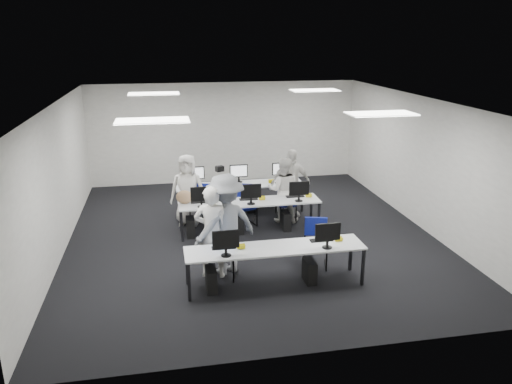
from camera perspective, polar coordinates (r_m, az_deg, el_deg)
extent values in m
plane|color=black|center=(11.34, -0.55, -4.90)|extent=(9.00, 9.00, 0.00)
plane|color=white|center=(10.56, -0.60, 10.32)|extent=(9.00, 9.00, 0.00)
cube|color=silver|center=(15.19, -3.60, 6.78)|extent=(8.00, 0.02, 3.00)
cube|color=silver|center=(6.72, 6.29, -7.43)|extent=(8.00, 0.02, 3.00)
cube|color=silver|center=(10.91, -21.73, 1.24)|extent=(0.02, 9.00, 3.00)
cube|color=silver|center=(12.19, 18.31, 3.23)|extent=(0.02, 9.00, 3.00)
cube|color=white|center=(8.42, -11.76, 8.01)|extent=(1.20, 0.60, 0.02)
cube|color=white|center=(9.26, 14.10, 8.69)|extent=(1.20, 0.60, 0.02)
cube|color=white|center=(12.39, -11.60, 10.97)|extent=(1.20, 0.60, 0.02)
cube|color=white|center=(12.97, 6.71, 11.48)|extent=(1.20, 0.60, 0.02)
cube|color=white|center=(8.89, 2.20, -6.44)|extent=(3.20, 0.70, 0.03)
cube|color=black|center=(8.59, -7.66, -10.19)|extent=(0.05, 0.05, 0.70)
cube|color=black|center=(9.13, -7.89, -8.46)|extent=(0.05, 0.05, 0.70)
cube|color=black|center=(9.24, 12.12, -8.38)|extent=(0.05, 0.05, 0.70)
cube|color=black|center=(9.74, 10.77, -6.90)|extent=(0.05, 0.05, 0.70)
cube|color=white|center=(11.27, -0.74, -1.16)|extent=(3.20, 0.70, 0.03)
cube|color=black|center=(10.96, -8.47, -3.93)|extent=(0.05, 0.05, 0.70)
cube|color=black|center=(11.53, -8.61, -2.86)|extent=(0.05, 0.05, 0.70)
cube|color=black|center=(11.47, 7.19, -2.89)|extent=(0.05, 0.05, 0.70)
cube|color=black|center=(12.01, 6.32, -1.91)|extent=(0.05, 0.05, 0.70)
cube|color=white|center=(12.59, -1.85, 0.85)|extent=(3.20, 0.70, 0.03)
cube|color=black|center=(12.28, -8.78, -1.58)|extent=(0.05, 0.05, 0.70)
cube|color=black|center=(12.85, -8.89, -0.71)|extent=(0.05, 0.05, 0.70)
cube|color=black|center=(12.74, 5.28, -0.74)|extent=(0.05, 0.05, 0.70)
cube|color=black|center=(13.29, 4.58, 0.06)|extent=(0.05, 0.05, 0.70)
cube|color=#0B3597|center=(8.46, -3.48, -5.43)|extent=(0.46, 0.04, 0.32)
cube|color=black|center=(8.87, -3.71, -6.35)|extent=(0.42, 0.14, 0.02)
ellipsoid|color=black|center=(8.90, -1.79, -6.17)|extent=(0.07, 0.10, 0.04)
cube|color=black|center=(8.95, -5.15, -9.93)|extent=(0.18, 0.40, 0.42)
cube|color=white|center=(8.84, 8.20, -4.54)|extent=(0.46, 0.04, 0.32)
cube|color=black|center=(9.23, 7.49, -5.47)|extent=(0.42, 0.14, 0.02)
ellipsoid|color=black|center=(9.32, 9.25, -5.27)|extent=(0.07, 0.10, 0.04)
cube|color=black|center=(9.26, 6.14, -8.96)|extent=(0.18, 0.40, 0.42)
cube|color=white|center=(10.87, -6.30, -0.22)|extent=(0.46, 0.04, 0.32)
cube|color=black|center=(11.27, -6.38, -1.14)|extent=(0.42, 0.14, 0.02)
ellipsoid|color=black|center=(11.29, -4.87, -1.01)|extent=(0.07, 0.10, 0.04)
cube|color=black|center=(11.30, -7.50, -3.98)|extent=(0.18, 0.40, 0.42)
cube|color=white|center=(11.00, -0.58, 0.10)|extent=(0.46, 0.04, 0.32)
cube|color=black|center=(11.39, -0.86, -0.81)|extent=(0.42, 0.14, 0.02)
ellipsoid|color=black|center=(11.44, 0.62, -0.69)|extent=(0.07, 0.10, 0.04)
cube|color=black|center=(11.40, -1.97, -3.64)|extent=(0.18, 0.40, 0.42)
cube|color=white|center=(11.24, 4.95, 0.41)|extent=(0.46, 0.04, 0.32)
cube|color=black|center=(11.62, 4.49, -0.49)|extent=(0.42, 0.14, 0.02)
ellipsoid|color=black|center=(11.70, 5.91, -0.37)|extent=(0.07, 0.10, 0.04)
cube|color=black|center=(11.61, 3.41, -3.27)|extent=(0.18, 0.40, 0.42)
cube|color=white|center=(12.56, -6.96, 2.18)|extent=(0.46, 0.04, 0.32)
cube|color=black|center=(12.33, -6.80, 0.50)|extent=(0.42, 0.14, 0.02)
ellipsoid|color=black|center=(12.31, -8.20, 0.46)|extent=(0.07, 0.10, 0.04)
cube|color=black|center=(12.64, -5.64, -1.55)|extent=(0.18, 0.40, 0.42)
cube|color=white|center=(12.67, -1.99, 2.44)|extent=(0.46, 0.04, 0.32)
cube|color=black|center=(12.45, -1.75, 0.78)|extent=(0.42, 0.14, 0.02)
ellipsoid|color=black|center=(12.40, -3.12, 0.74)|extent=(0.07, 0.10, 0.04)
cube|color=black|center=(12.78, -0.72, -1.26)|extent=(0.18, 0.40, 0.42)
cube|color=white|center=(12.88, 2.86, 2.68)|extent=(0.46, 0.04, 0.32)
cube|color=black|center=(12.66, 3.17, 1.05)|extent=(0.42, 0.14, 0.02)
ellipsoid|color=black|center=(12.59, 1.85, 1.01)|extent=(0.07, 0.10, 0.04)
cube|color=black|center=(13.00, 4.06, -0.97)|extent=(0.18, 0.40, 0.42)
cube|color=navy|center=(9.31, -3.69, -6.76)|extent=(0.60, 0.58, 0.07)
cube|color=navy|center=(9.40, -3.47, -4.64)|extent=(0.45, 0.19, 0.39)
cube|color=navy|center=(9.76, 6.84, -5.83)|extent=(0.55, 0.54, 0.06)
cube|color=navy|center=(9.85, 6.86, -3.92)|extent=(0.43, 0.17, 0.37)
cube|color=navy|center=(11.74, -6.22, -1.59)|extent=(0.60, 0.59, 0.07)
cube|color=navy|center=(11.85, -6.00, 0.04)|extent=(0.45, 0.20, 0.39)
cube|color=navy|center=(11.76, -1.22, -1.71)|extent=(0.53, 0.52, 0.06)
cube|color=navy|center=(11.85, -1.65, -0.27)|extent=(0.41, 0.17, 0.35)
cube|color=navy|center=(12.04, 3.51, -1.35)|extent=(0.43, 0.41, 0.06)
cube|color=navy|center=(12.14, 3.34, 0.04)|extent=(0.40, 0.06, 0.34)
cube|color=navy|center=(12.02, -6.11, -1.52)|extent=(0.46, 0.44, 0.06)
cube|color=navy|center=(11.77, -6.21, -0.72)|extent=(0.39, 0.10, 0.33)
cube|color=navy|center=(12.14, -1.26, -0.89)|extent=(0.59, 0.58, 0.06)
cube|color=navy|center=(11.85, -1.44, 0.07)|extent=(0.44, 0.20, 0.39)
cube|color=navy|center=(12.37, 3.36, -0.90)|extent=(0.41, 0.39, 0.05)
cube|color=navy|center=(12.13, 3.60, -0.11)|extent=(0.38, 0.05, 0.33)
ellipsoid|color=olive|center=(11.19, -8.19, -0.57)|extent=(0.40, 0.29, 0.31)
imported|color=white|center=(9.18, -5.07, -4.57)|extent=(0.73, 0.57, 1.76)
imported|color=white|center=(11.92, 3.13, 0.25)|extent=(0.90, 0.78, 1.58)
imported|color=white|center=(11.81, -7.80, 0.23)|extent=(0.93, 0.72, 1.69)
imported|color=white|center=(12.26, 3.99, 1.02)|extent=(1.03, 0.50, 1.70)
imported|color=slate|center=(9.31, -3.49, -3.69)|extent=(1.42, 1.14, 1.92)
cube|color=black|center=(9.14, -4.18, 2.67)|extent=(0.20, 0.22, 0.10)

